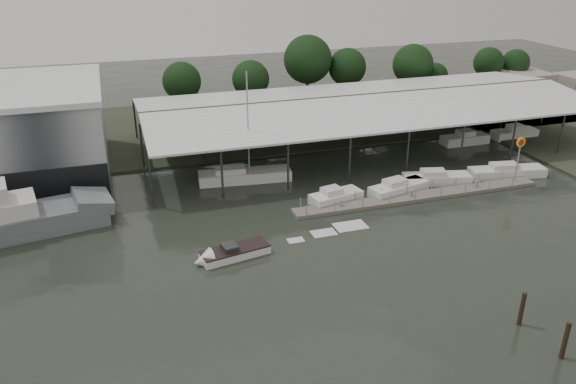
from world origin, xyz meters
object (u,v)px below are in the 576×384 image
object	(u,v)px
shell_fuel_sign	(519,152)
white_sailboat	(243,176)
speedboat_underway	(229,254)
grey_trawler	(2,221)

from	to	relation	value
shell_fuel_sign	white_sailboat	distance (m)	30.59
speedboat_underway	shell_fuel_sign	bearing A→B (deg)	179.51
white_sailboat	speedboat_underway	xyz separation A→B (m)	(-5.28, -16.39, -0.25)
shell_fuel_sign	speedboat_underway	xyz separation A→B (m)	(-33.86, -5.98, -3.53)
grey_trawler	speedboat_underway	bearing A→B (deg)	-38.61
grey_trawler	white_sailboat	bearing A→B (deg)	4.25
speedboat_underway	white_sailboat	bearing A→B (deg)	-118.38
shell_fuel_sign	speedboat_underway	bearing A→B (deg)	-169.98
white_sailboat	speedboat_underway	world-z (taller)	white_sailboat
shell_fuel_sign	speedboat_underway	world-z (taller)	shell_fuel_sign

